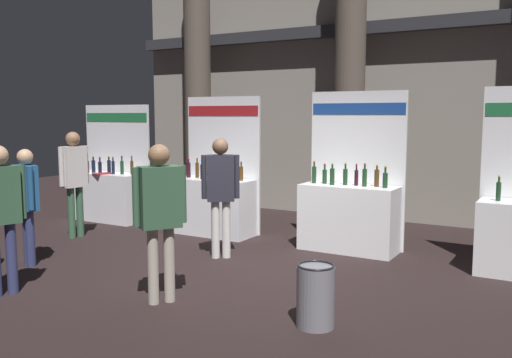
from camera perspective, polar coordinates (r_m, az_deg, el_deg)
ground_plane at (r=7.63m, az=-0.85°, el=-9.61°), size 24.00×24.00×0.00m
hall_colonnade at (r=11.47m, az=11.05°, el=12.93°), size 11.07×1.40×6.96m
exhibitor_booth_0 at (r=11.59m, az=-15.04°, el=-1.22°), size 1.70×0.73×2.34m
exhibitor_booth_1 at (r=9.89m, az=-4.31°, el=-2.20°), size 1.54×0.66×2.46m
exhibitor_booth_2 at (r=8.80m, az=9.66°, el=-3.26°), size 1.58×0.66×2.51m
trash_bin at (r=5.71m, az=6.18°, el=-11.89°), size 0.39×0.39×0.65m
visitor_1 at (r=7.13m, az=-24.92°, el=-2.56°), size 0.33×0.56×1.79m
visitor_2 at (r=6.29m, az=-9.90°, el=-2.87°), size 0.46×0.53×1.81m
visitor_3 at (r=8.42m, az=-22.62°, el=-1.64°), size 0.53×0.39×1.66m
visitor_4 at (r=10.04m, az=-18.29°, el=0.48°), size 0.26×0.58×1.85m
visitor_5 at (r=8.18m, az=-3.69°, el=-0.79°), size 0.47×0.42×1.79m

